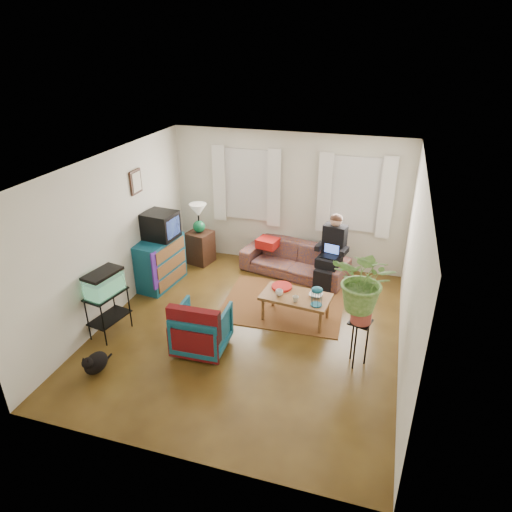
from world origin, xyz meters
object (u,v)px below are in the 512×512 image
(side_table, at_px, (200,247))
(aquarium_stand, at_px, (109,314))
(sofa, at_px, (295,255))
(armchair, at_px, (202,327))
(coffee_table, at_px, (295,308))
(dresser, at_px, (160,262))
(plant_stand, at_px, (358,343))

(side_table, height_order, aquarium_stand, aquarium_stand)
(sofa, relative_size, armchair, 2.70)
(aquarium_stand, relative_size, coffee_table, 0.65)
(side_table, xyz_separation_m, coffee_table, (2.28, -1.49, -0.10))
(side_table, relative_size, dresser, 0.66)
(side_table, relative_size, coffee_table, 0.60)
(sofa, xyz_separation_m, armchair, (-0.78, -2.67, -0.02))
(side_table, xyz_separation_m, armchair, (1.14, -2.62, 0.05))
(sofa, height_order, side_table, sofa)
(side_table, xyz_separation_m, dresser, (-0.34, -1.05, 0.12))
(side_table, distance_m, armchair, 2.86)
(dresser, bearing_deg, aquarium_stand, -83.61)
(aquarium_stand, height_order, armchair, armchair)
(coffee_table, bearing_deg, plant_stand, -32.32)
(sofa, distance_m, plant_stand, 2.77)
(side_table, relative_size, armchair, 0.88)
(dresser, relative_size, plant_stand, 1.40)
(coffee_table, bearing_deg, aquarium_stand, -149.57)
(armchair, relative_size, plant_stand, 1.05)
(dresser, bearing_deg, side_table, 78.76)
(dresser, height_order, plant_stand, dresser)
(coffee_table, bearing_deg, side_table, 152.95)
(side_table, relative_size, aquarium_stand, 0.93)
(aquarium_stand, bearing_deg, coffee_table, 34.77)
(sofa, xyz_separation_m, aquarium_stand, (-2.27, -2.73, -0.04))
(aquarium_stand, bearing_deg, dresser, 100.22)
(dresser, height_order, armchair, dresser)
(sofa, bearing_deg, side_table, -166.46)
(side_table, xyz_separation_m, aquarium_stand, (-0.35, -2.68, 0.03))
(sofa, xyz_separation_m, side_table, (-1.92, -0.05, -0.07))
(aquarium_stand, distance_m, coffee_table, 2.88)
(sofa, distance_m, armchair, 2.78)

